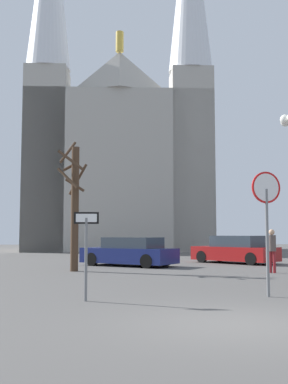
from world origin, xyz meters
The scene contains 8 objects.
ground_plane centered at (0.00, 0.00, 0.00)m, with size 120.00×120.00×0.00m, color #514F4C.
cathedral centered at (-1.69, 36.34, 9.89)m, with size 16.82×13.25×35.30m.
stop_sign centered at (1.63, 3.47, 2.21)m, with size 0.79×0.23×3.13m.
one_way_arrow_sign centered at (-2.86, 3.00, 1.33)m, with size 0.59×0.07×2.07m.
bare_tree centered at (-3.88, 11.79, 2.85)m, with size 1.27×1.46×5.59m.
parked_car_near_red centered at (4.21, 16.55, 0.68)m, with size 4.33×4.58×1.45m.
parked_car_far_navy centered at (-1.44, 14.79, 0.66)m, with size 4.84×4.21×1.38m.
pedestrian_walking centered at (4.11, 10.44, 1.06)m, with size 0.32×0.32×1.74m.
Camera 1 is at (-2.21, -8.21, 1.57)m, focal length 44.18 mm.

